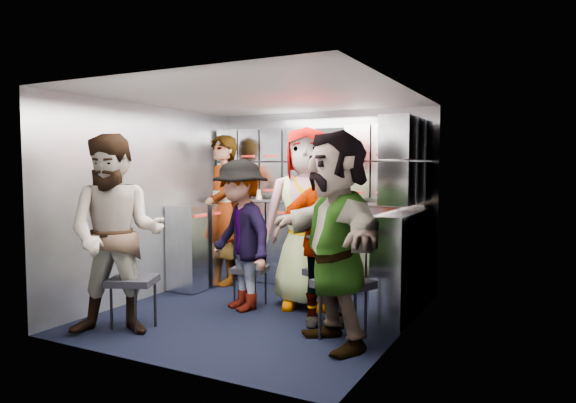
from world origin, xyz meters
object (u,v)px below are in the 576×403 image
at_px(jump_seat_mid_left, 250,271).
at_px(attendant_arc_a, 116,235).
at_px(attendant_arc_b, 240,235).
at_px(attendant_arc_e, 335,239).
at_px(jump_seat_near_left, 133,283).
at_px(jump_seat_center, 313,267).
at_px(attendant_arc_d, 323,239).
at_px(jump_seat_mid_right, 331,275).
at_px(attendant_standing, 222,210).
at_px(jump_seat_near_right, 343,287).
at_px(attendant_arc_c, 306,217).

bearing_deg(jump_seat_mid_left, attendant_arc_a, -111.79).
relative_size(attendant_arc_b, attendant_arc_e, 0.87).
xyz_separation_m(jump_seat_near_left, jump_seat_center, (1.06, 1.52, -0.03)).
height_order(attendant_arc_a, attendant_arc_b, attendant_arc_a).
height_order(attendant_arc_a, attendant_arc_d, attendant_arc_a).
bearing_deg(jump_seat_mid_right, attendant_arc_d, -90.00).
bearing_deg(attendant_standing, jump_seat_near_left, -47.52).
distance_m(jump_seat_mid_left, attendant_arc_a, 1.49).
height_order(jump_seat_mid_left, attendant_standing, attendant_standing).
relative_size(jump_seat_mid_left, attendant_arc_b, 0.27).
distance_m(attendant_arc_b, attendant_arc_d, 0.93).
relative_size(jump_seat_center, attendant_arc_e, 0.25).
bearing_deg(jump_seat_near_left, jump_seat_near_right, 18.98).
bearing_deg(attendant_arc_b, jump_seat_mid_right, 35.99).
relative_size(jump_seat_mid_left, attendant_arc_c, 0.22).
bearing_deg(attendant_arc_b, jump_seat_near_right, 12.77).
xyz_separation_m(jump_seat_mid_left, attendant_arc_b, (0.00, -0.18, 0.40)).
xyz_separation_m(jump_seat_near_right, attendant_arc_d, (-0.31, 0.29, 0.35)).
height_order(jump_seat_center, attendant_arc_e, attendant_arc_e).
bearing_deg(jump_seat_mid_right, attendant_arc_a, -139.14).
distance_m(jump_seat_near_right, attendant_arc_a, 1.97).
distance_m(jump_seat_near_left, attendant_arc_e, 1.86).
relative_size(jump_seat_mid_left, jump_seat_mid_right, 0.79).
relative_size(jump_seat_center, attendant_arc_d, 0.27).
relative_size(jump_seat_near_left, jump_seat_mid_right, 0.98).
relative_size(jump_seat_near_left, jump_seat_center, 1.17).
height_order(jump_seat_center, attendant_standing, attendant_standing).
height_order(jump_seat_near_left, jump_seat_center, jump_seat_near_left).
xyz_separation_m(jump_seat_near_left, attendant_arc_e, (1.75, 0.42, 0.46)).
bearing_deg(jump_seat_near_left, jump_seat_mid_right, 36.52).
relative_size(jump_seat_mid_left, attendant_standing, 0.22).
bearing_deg(jump_seat_mid_left, attendant_arc_e, -29.73).
xyz_separation_m(jump_seat_near_right, attendant_arc_c, (-0.69, 0.74, 0.48)).
height_order(attendant_standing, attendant_arc_a, attendant_standing).
distance_m(attendant_arc_a, attendant_arc_c, 1.86).
height_order(jump_seat_center, jump_seat_near_right, jump_seat_near_right).
xyz_separation_m(jump_seat_mid_right, attendant_arc_b, (-0.92, -0.12, 0.34)).
height_order(attendant_arc_b, attendant_arc_d, attendant_arc_d).
bearing_deg(attendant_arc_d, jump_seat_near_right, -69.46).
bearing_deg(attendant_arc_c, jump_seat_mid_right, -56.48).
xyz_separation_m(jump_seat_mid_right, jump_seat_near_right, (0.31, -0.47, 0.02)).
bearing_deg(attendant_arc_c, jump_seat_mid_left, -179.39).
xyz_separation_m(jump_seat_mid_left, jump_seat_mid_right, (0.92, -0.06, 0.06)).
distance_m(attendant_arc_a, attendant_arc_b, 1.25).
bearing_deg(attendant_arc_a, jump_seat_center, 27.61).
xyz_separation_m(jump_seat_mid_right, attendant_arc_e, (0.31, -0.65, 0.45)).
height_order(jump_seat_mid_right, attendant_arc_a, attendant_arc_a).
xyz_separation_m(jump_seat_near_left, jump_seat_mid_left, (0.52, 1.13, -0.05)).
xyz_separation_m(jump_seat_center, attendant_arc_a, (-1.06, -1.70, 0.48)).
height_order(attendant_arc_b, attendant_arc_c, attendant_arc_c).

